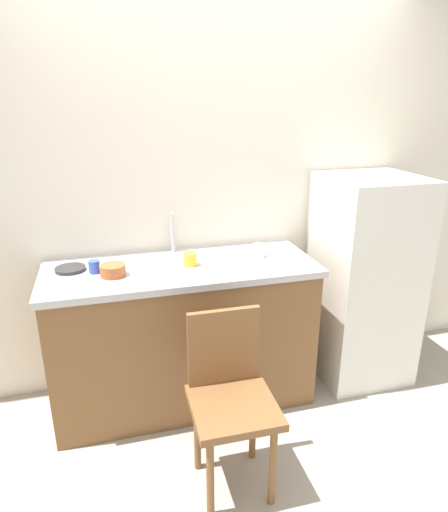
# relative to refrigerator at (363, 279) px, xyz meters

# --- Properties ---
(ground_plane) EXTENTS (8.00, 8.00, 0.00)m
(ground_plane) POSITION_rel_refrigerator_xyz_m (-0.94, -0.65, -0.69)
(ground_plane) COLOR #9E998E
(back_wall) EXTENTS (4.80, 0.10, 2.61)m
(back_wall) POSITION_rel_refrigerator_xyz_m (-0.94, 0.35, 0.61)
(back_wall) COLOR silver
(back_wall) RESTS_ON ground_plane
(cabinet_base) EXTENTS (1.55, 0.60, 0.88)m
(cabinet_base) POSITION_rel_refrigerator_xyz_m (-1.23, 0.00, -0.25)
(cabinet_base) COLOR brown
(cabinet_base) RESTS_ON ground_plane
(countertop) EXTENTS (1.59, 0.64, 0.04)m
(countertop) POSITION_rel_refrigerator_xyz_m (-1.23, 0.00, 0.20)
(countertop) COLOR #B7B7BC
(countertop) RESTS_ON cabinet_base
(faucet) EXTENTS (0.02, 0.02, 0.25)m
(faucet) POSITION_rel_refrigerator_xyz_m (-1.23, 0.25, 0.35)
(faucet) COLOR #B7B7BC
(faucet) RESTS_ON countertop
(refrigerator) EXTENTS (0.59, 0.61, 1.38)m
(refrigerator) POSITION_rel_refrigerator_xyz_m (0.00, 0.00, 0.00)
(refrigerator) COLOR silver
(refrigerator) RESTS_ON ground_plane
(chair) EXTENTS (0.40, 0.40, 0.89)m
(chair) POSITION_rel_refrigerator_xyz_m (-1.13, -0.70, -0.19)
(chair) COLOR brown
(chair) RESTS_ON ground_plane
(terracotta_bowl) EXTENTS (0.14, 0.14, 0.06)m
(terracotta_bowl) POSITION_rel_refrigerator_xyz_m (-1.62, -0.06, 0.26)
(terracotta_bowl) COLOR #B25B33
(terracotta_bowl) RESTS_ON countertop
(hotplate) EXTENTS (0.17, 0.17, 0.02)m
(hotplate) POSITION_rel_refrigerator_xyz_m (-1.85, 0.08, 0.23)
(hotplate) COLOR #2D2D2D
(hotplate) RESTS_ON countertop
(cup_white) EXTENTS (0.08, 0.08, 0.08)m
(cup_white) POSITION_rel_refrigerator_xyz_m (-0.74, 0.03, 0.26)
(cup_white) COLOR white
(cup_white) RESTS_ON countertop
(cup_yellow) EXTENTS (0.08, 0.08, 0.08)m
(cup_yellow) POSITION_rel_refrigerator_xyz_m (-1.18, -0.02, 0.26)
(cup_yellow) COLOR yellow
(cup_yellow) RESTS_ON countertop
(cup_blue) EXTENTS (0.06, 0.06, 0.07)m
(cup_blue) POSITION_rel_refrigerator_xyz_m (-1.72, 0.01, 0.26)
(cup_blue) COLOR blue
(cup_blue) RESTS_ON countertop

